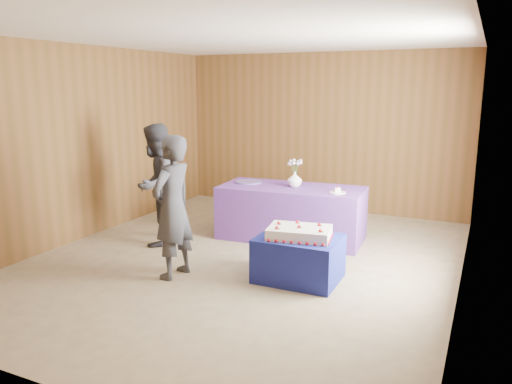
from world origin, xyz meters
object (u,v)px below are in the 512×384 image
Objects in this scene: serving_table at (291,213)px; guest_left at (173,207)px; sheet_cake at (299,233)px; vase at (295,179)px; cake_table at (299,258)px; guest_right at (156,185)px.

guest_left reaches higher than serving_table.
sheet_cake is 1.64m from vase.
guest_left is at bearing -113.60° from serving_table.
cake_table is at bearing 115.84° from guest_left.
serving_table is 1.23× the size of guest_left.
guest_left is (-1.32, -0.50, 0.56)m from cake_table.
sheet_cake is at bearing -66.76° from cake_table.
vase is (-0.63, 1.49, 0.29)m from sheet_cake.
guest_left is (-0.68, -1.92, 0.44)m from serving_table.
sheet_cake reaches higher than cake_table.
guest_left reaches higher than vase.
guest_right is (-0.89, 0.92, 0.02)m from guest_left.
serving_table is 1.21× the size of guest_right.
guest_right is (-2.23, 0.45, 0.26)m from sheet_cake.
sheet_cake is 2.29m from guest_right.
cake_table is at bearing -67.15° from vase.
serving_table is 1.92m from guest_right.
guest_left is at bearing -110.01° from vase.
serving_table is at bearing 113.70° from cake_table.
guest_right reaches higher than cake_table.
serving_table is 2.08m from guest_left.
serving_table is 9.38× the size of vase.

